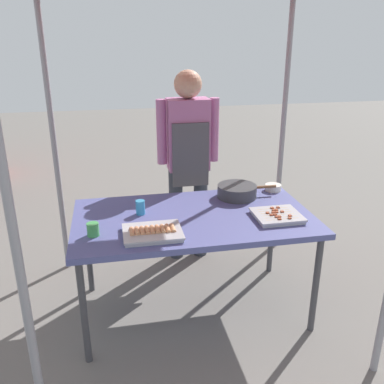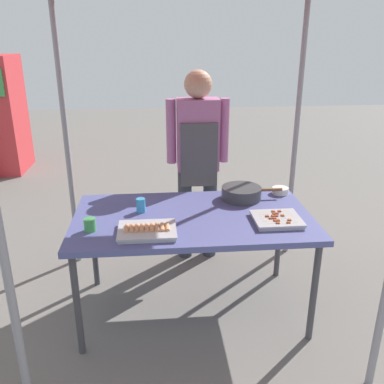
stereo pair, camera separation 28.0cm
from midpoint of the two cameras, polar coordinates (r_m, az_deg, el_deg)
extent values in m
plane|color=#66605B|center=(3.19, 2.69, -15.67)|extent=(18.00, 18.00, 0.00)
cube|color=#4C518C|center=(2.82, 2.94, -3.64)|extent=(1.60, 0.90, 0.04)
cylinder|color=#3F3F44|center=(2.67, -12.48, -15.00)|extent=(0.04, 0.04, 0.71)
cylinder|color=#3F3F44|center=(2.87, 19.13, -12.96)|extent=(0.04, 0.04, 0.71)
cylinder|color=#3F3F44|center=(3.33, -10.95, -7.18)|extent=(0.04, 0.04, 0.71)
cylinder|color=#3F3F44|center=(3.49, 14.10, -6.06)|extent=(0.04, 0.04, 0.71)
cylinder|color=gray|center=(3.48, -14.67, 7.14)|extent=(0.04, 0.04, 2.23)
cylinder|color=gray|center=(3.68, 16.22, 7.71)|extent=(0.04, 0.04, 2.23)
cube|color=#ADADB2|center=(2.56, -3.05, -5.54)|extent=(0.35, 0.27, 0.02)
cube|color=#ADADB2|center=(2.56, -3.05, -5.21)|extent=(0.36, 0.28, 0.01)
cylinder|color=tan|center=(2.55, -5.85, -5.14)|extent=(0.03, 0.10, 0.03)
cylinder|color=tan|center=(2.55, -5.15, -5.12)|extent=(0.03, 0.10, 0.03)
cylinder|color=tan|center=(2.55, -4.45, -5.10)|extent=(0.03, 0.10, 0.03)
cylinder|color=tan|center=(2.55, -3.75, -5.07)|extent=(0.03, 0.10, 0.03)
cylinder|color=tan|center=(2.55, -3.06, -5.05)|extent=(0.03, 0.10, 0.03)
cylinder|color=tan|center=(2.55, -2.36, -5.03)|extent=(0.03, 0.10, 0.03)
cylinder|color=tan|center=(2.55, -1.66, -5.00)|extent=(0.03, 0.10, 0.03)
cylinder|color=tan|center=(2.56, -0.96, -4.97)|extent=(0.03, 0.10, 0.03)
cylinder|color=tan|center=(2.56, -0.27, -4.95)|extent=(0.03, 0.10, 0.03)
cube|color=#ADADB2|center=(2.80, 14.36, -3.85)|extent=(0.29, 0.27, 0.02)
cube|color=#ADADB2|center=(2.79, 14.39, -3.55)|extent=(0.30, 0.28, 0.01)
cylinder|color=tan|center=(2.71, 15.01, -4.25)|extent=(0.22, 0.01, 0.01)
cube|color=brown|center=(2.71, 14.59, -4.27)|extent=(0.02, 0.02, 0.02)
cube|color=brown|center=(2.73, 15.96, -4.19)|extent=(0.02, 0.02, 0.02)
cylinder|color=tan|center=(2.74, 14.76, -3.93)|extent=(0.22, 0.01, 0.01)
cube|color=brown|center=(2.77, 16.05, -3.86)|extent=(0.02, 0.02, 0.02)
cube|color=brown|center=(2.73, 14.24, -3.96)|extent=(0.02, 0.02, 0.02)
cube|color=brown|center=(2.74, 14.62, -3.94)|extent=(0.02, 0.02, 0.02)
cylinder|color=tan|center=(2.77, 14.52, -3.63)|extent=(0.22, 0.01, 0.01)
cube|color=brown|center=(2.76, 13.58, -3.68)|extent=(0.02, 0.02, 0.02)
cube|color=brown|center=(2.77, 14.09, -3.65)|extent=(0.02, 0.02, 0.02)
cylinder|color=tan|center=(2.80, 14.28, -3.33)|extent=(0.22, 0.01, 0.01)
cube|color=brown|center=(2.80, 13.87, -3.35)|extent=(0.02, 0.02, 0.02)
cube|color=brown|center=(2.81, 14.32, -3.33)|extent=(0.02, 0.02, 0.02)
cube|color=brown|center=(2.79, 13.10, -3.39)|extent=(0.02, 0.02, 0.02)
cube|color=brown|center=(2.82, 15.10, -3.28)|extent=(0.02, 0.02, 0.02)
cylinder|color=tan|center=(2.84, 14.05, -3.03)|extent=(0.22, 0.01, 0.01)
cube|color=brown|center=(2.84, 14.35, -3.02)|extent=(0.02, 0.02, 0.02)
cube|color=brown|center=(2.83, 14.01, -3.04)|extent=(0.02, 0.02, 0.02)
cylinder|color=tan|center=(2.87, 13.82, -2.75)|extent=(0.22, 0.01, 0.01)
cube|color=brown|center=(2.87, 13.83, -2.75)|extent=(0.02, 0.02, 0.02)
cube|color=brown|center=(2.88, 14.63, -2.71)|extent=(0.02, 0.02, 0.02)
cylinder|color=#38383A|center=(3.11, 9.35, -0.18)|extent=(0.29, 0.29, 0.09)
cylinder|color=brown|center=(3.17, 13.34, 0.26)|extent=(0.16, 0.02, 0.02)
cylinder|color=#386B33|center=(3.10, 9.39, 0.44)|extent=(0.27, 0.27, 0.01)
cylinder|color=silver|center=(3.28, 14.41, 0.14)|extent=(0.13, 0.13, 0.05)
cylinder|color=#3F994C|center=(2.62, -10.87, -4.50)|extent=(0.07, 0.07, 0.08)
cylinder|color=#338CBF|center=(2.85, -4.24, -1.88)|extent=(0.06, 0.06, 0.10)
cylinder|color=#333842|center=(3.67, 1.22, -3.03)|extent=(0.12, 0.12, 0.83)
cylinder|color=#333842|center=(3.70, 4.62, -2.90)|extent=(0.12, 0.12, 0.83)
cube|color=#B26B9E|center=(3.46, 3.14, 7.83)|extent=(0.34, 0.20, 0.59)
cube|color=#4C4C51|center=(3.39, 3.36, 4.99)|extent=(0.30, 0.02, 0.53)
cylinder|color=#B26B9E|center=(3.43, -0.53, 8.24)|extent=(0.08, 0.08, 0.53)
cylinder|color=#B26B9E|center=(3.49, 6.76, 8.33)|extent=(0.08, 0.08, 0.53)
sphere|color=tan|center=(3.39, 3.28, 14.51)|extent=(0.22, 0.22, 0.22)
camera|label=1|loc=(0.14, -87.14, 1.08)|focal=38.97mm
camera|label=2|loc=(0.14, 92.86, -1.08)|focal=38.97mm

